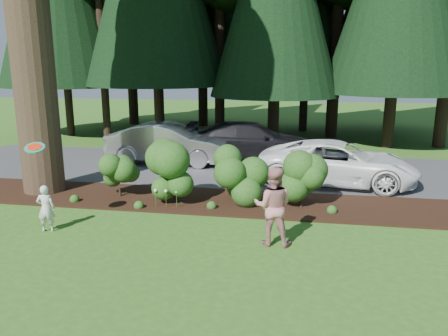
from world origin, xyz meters
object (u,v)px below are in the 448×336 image
object	(u,v)px
car_silver_wagon	(169,143)
child	(46,208)
adult	(273,206)
frisbee	(35,147)
car_white_suv	(338,163)
car_dark_suv	(251,141)

from	to	relation	value
car_silver_wagon	child	world-z (taller)	car_silver_wagon
car_silver_wagon	adult	xyz separation A→B (m)	(4.63, -7.43, 0.05)
adult	frisbee	distance (m)	5.64
car_white_suv	child	xyz separation A→B (m)	(-7.20, -5.55, -0.17)
car_silver_wagon	frisbee	bearing A→B (deg)	174.17
adult	car_dark_suv	bearing A→B (deg)	-80.38
frisbee	car_silver_wagon	bearing A→B (deg)	83.40
car_dark_suv	adult	xyz separation A→B (m)	(1.48, -8.89, 0.09)
car_white_suv	adult	world-z (taller)	adult
child	car_dark_suv	bearing A→B (deg)	-127.52
child	frisbee	size ratio (longest dim) A/B	2.42
car_silver_wagon	adult	bearing A→B (deg)	-147.30
adult	child	bearing A→B (deg)	1.91
car_silver_wagon	car_dark_suv	distance (m)	3.48
adult	car_silver_wagon	bearing A→B (deg)	-57.89
car_silver_wagon	child	bearing A→B (deg)	175.10
adult	car_white_suv	bearing A→B (deg)	-108.45
car_dark_suv	car_silver_wagon	bearing A→B (deg)	108.21
child	adult	xyz separation A→B (m)	(5.39, 0.16, 0.31)
car_dark_suv	frisbee	xyz separation A→B (m)	(-4.03, -9.07, 1.26)
adult	frisbee	world-z (taller)	frisbee
car_white_suv	car_dark_suv	size ratio (longest dim) A/B	0.97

